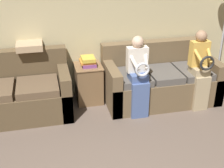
% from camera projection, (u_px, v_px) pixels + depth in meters
% --- Properties ---
extents(wall_back, '(7.87, 0.06, 2.55)m').
position_uv_depth(wall_back, '(81.00, 23.00, 5.05)').
color(wall_back, '#C6B789').
rests_on(wall_back, ground_plane).
extents(couch_main, '(1.87, 0.92, 0.95)m').
position_uv_depth(couch_main, '(160.00, 81.00, 5.27)').
color(couch_main, brown).
rests_on(couch_main, ground_plane).
extents(couch_side, '(1.63, 0.88, 0.97)m').
position_uv_depth(couch_side, '(17.00, 94.00, 4.82)').
color(couch_side, brown).
rests_on(couch_side, ground_plane).
extents(child_left_seated, '(0.32, 0.38, 1.24)m').
position_uv_depth(child_left_seated, '(138.00, 74.00, 4.69)').
color(child_left_seated, '#475B8E').
rests_on(child_left_seated, ground_plane).
extents(child_right_seated, '(0.30, 0.38, 1.26)m').
position_uv_depth(child_right_seated, '(200.00, 67.00, 4.89)').
color(child_right_seated, tan).
rests_on(child_right_seated, ground_plane).
extents(side_shelf, '(0.44, 0.47, 0.64)m').
position_uv_depth(side_shelf, '(89.00, 83.00, 5.22)').
color(side_shelf, brown).
rests_on(side_shelf, ground_plane).
extents(book_stack, '(0.25, 0.27, 0.15)m').
position_uv_depth(book_stack, '(88.00, 61.00, 5.05)').
color(book_stack, '#7A4284').
rests_on(book_stack, side_shelf).
extents(throw_pillow, '(0.40, 0.40, 0.10)m').
position_uv_depth(throw_pillow, '(29.00, 46.00, 4.84)').
color(throw_pillow, tan).
rests_on(throw_pillow, couch_side).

